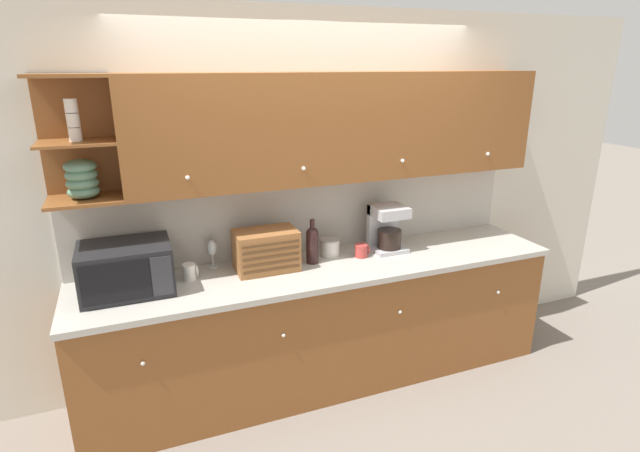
% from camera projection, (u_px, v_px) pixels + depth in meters
% --- Properties ---
extents(ground_plane, '(24.00, 24.00, 0.00)m').
position_uv_depth(ground_plane, '(310.00, 354.00, 4.02)').
color(ground_plane, slate).
extents(wall_back, '(5.72, 0.06, 2.60)m').
position_uv_depth(wall_back, '(307.00, 198.00, 3.64)').
color(wall_back, beige).
rests_on(wall_back, ground_plane).
extents(counter_unit, '(3.34, 0.68, 0.91)m').
position_uv_depth(counter_unit, '(325.00, 323.00, 3.59)').
color(counter_unit, brown).
rests_on(counter_unit, ground_plane).
extents(backsplash_panel, '(3.32, 0.01, 0.56)m').
position_uv_depth(backsplash_panel, '(309.00, 214.00, 3.64)').
color(backsplash_panel, '#B7B2A8').
rests_on(backsplash_panel, counter_unit).
extents(upper_cabinets, '(3.32, 0.34, 0.72)m').
position_uv_depth(upper_cabinets, '(337.00, 128.00, 3.36)').
color(upper_cabinets, brown).
rests_on(upper_cabinets, backsplash_panel).
extents(microwave, '(0.53, 0.40, 0.30)m').
position_uv_depth(microwave, '(126.00, 268.00, 3.00)').
color(microwave, black).
rests_on(microwave, counter_unit).
extents(mug_blue_second, '(0.10, 0.08, 0.11)m').
position_uv_depth(mug_blue_second, '(190.00, 272.00, 3.19)').
color(mug_blue_second, silver).
rests_on(mug_blue_second, counter_unit).
extents(wine_glass, '(0.07, 0.07, 0.19)m').
position_uv_depth(wine_glass, '(212.00, 249.00, 3.36)').
color(wine_glass, silver).
rests_on(wine_glass, counter_unit).
extents(bread_box, '(0.41, 0.26, 0.27)m').
position_uv_depth(bread_box, '(266.00, 250.00, 3.33)').
color(bread_box, '#996033').
rests_on(bread_box, counter_unit).
extents(wine_bottle, '(0.09, 0.09, 0.32)m').
position_uv_depth(wine_bottle, '(312.00, 243.00, 3.44)').
color(wine_bottle, black).
rests_on(wine_bottle, counter_unit).
extents(storage_canister, '(0.15, 0.15, 0.12)m').
position_uv_depth(storage_canister, '(330.00, 247.00, 3.60)').
color(storage_canister, silver).
rests_on(storage_canister, counter_unit).
extents(mug, '(0.10, 0.09, 0.09)m').
position_uv_depth(mug, '(361.00, 251.00, 3.57)').
color(mug, '#B73D38').
rests_on(mug, counter_unit).
extents(coffee_maker, '(0.24, 0.23, 0.34)m').
position_uv_depth(coffee_maker, '(387.00, 228.00, 3.67)').
color(coffee_maker, '#B7B7BC').
rests_on(coffee_maker, counter_unit).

